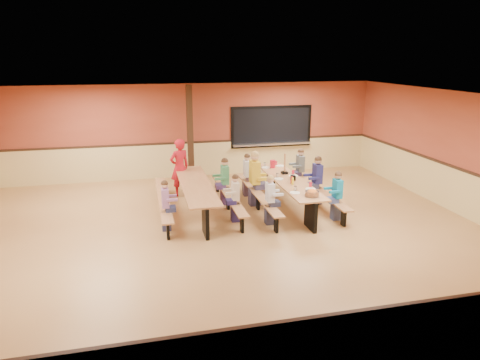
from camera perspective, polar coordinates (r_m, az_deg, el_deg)
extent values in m
plane|color=olive|center=(9.62, -2.07, -7.26)|extent=(12.00, 12.00, 0.00)
cube|color=brown|center=(13.96, -6.13, 6.54)|extent=(12.00, 0.04, 3.00)
cube|color=brown|center=(4.65, 10.10, -14.17)|extent=(12.00, 0.04, 3.00)
cube|color=brown|center=(11.80, 27.80, 2.95)|extent=(0.04, 10.00, 3.00)
cube|color=white|center=(8.86, -2.27, 10.83)|extent=(12.00, 10.00, 0.04)
cube|color=black|center=(14.47, 4.22, 7.12)|extent=(2.60, 0.06, 1.20)
cube|color=silver|center=(14.48, 4.28, 4.84)|extent=(2.70, 0.28, 0.06)
cube|color=black|center=(13.35, -6.66, 6.07)|extent=(0.18, 0.18, 3.00)
cube|color=#A56D41|center=(11.17, 6.51, -0.05)|extent=(0.75, 3.60, 0.04)
cube|color=black|center=(9.92, 9.42, -4.56)|extent=(0.08, 0.60, 0.70)
cube|color=black|center=(12.68, 4.13, 0.26)|extent=(0.08, 0.60, 0.70)
cube|color=#A56D41|center=(11.01, 2.41, -1.76)|extent=(0.26, 3.60, 0.04)
cube|color=black|center=(11.08, 2.39, -2.87)|extent=(0.06, 0.18, 0.41)
cube|color=#A56D41|center=(11.55, 10.33, -1.16)|extent=(0.26, 3.60, 0.04)
cube|color=black|center=(11.62, 10.27, -2.22)|extent=(0.06, 0.18, 0.41)
cube|color=#A56D41|center=(10.80, -5.91, -0.61)|extent=(0.75, 3.60, 0.04)
cube|color=black|center=(9.47, -4.62, -5.41)|extent=(0.08, 0.60, 0.70)
cube|color=black|center=(12.38, -6.79, -0.22)|extent=(0.08, 0.60, 0.70)
cube|color=#A56D41|center=(10.82, -10.21, -2.35)|extent=(0.26, 3.60, 0.04)
cube|color=black|center=(10.89, -10.15, -3.47)|extent=(0.06, 0.18, 0.41)
cube|color=#A56D41|center=(11.01, -1.61, -1.76)|extent=(0.26, 3.60, 0.04)
cube|color=black|center=(11.08, -1.60, -2.87)|extent=(0.06, 0.18, 0.41)
imported|color=#AE131E|center=(12.11, -8.05, 1.66)|extent=(0.70, 0.60, 1.63)
cylinder|color=red|center=(12.29, 4.38, 2.15)|extent=(0.16, 0.16, 0.22)
cube|color=black|center=(11.11, 7.09, 0.30)|extent=(0.10, 0.14, 0.13)
cylinder|color=yellow|center=(10.74, 7.04, -0.15)|extent=(0.06, 0.06, 0.17)
cylinder|color=#B2140F|center=(10.84, 6.91, 0.00)|extent=(0.06, 0.06, 0.17)
cube|color=black|center=(11.70, 5.95, 0.98)|extent=(0.16, 0.16, 0.06)
cube|color=#A56D41|center=(11.63, 5.99, 2.31)|extent=(0.02, 0.09, 0.50)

